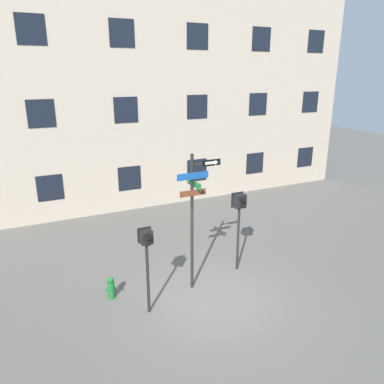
{
  "coord_description": "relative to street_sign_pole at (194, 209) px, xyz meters",
  "views": [
    {
      "loc": [
        -4.48,
        -8.0,
        6.17
      ],
      "look_at": [
        -0.26,
        0.86,
        3.0
      ],
      "focal_mm": 35.0,
      "sensor_mm": 36.0,
      "label": 1
    }
  ],
  "objects": [
    {
      "name": "ground_plane",
      "position": [
        0.19,
        -0.85,
        -2.47
      ],
      "size": [
        60.0,
        60.0,
        0.0
      ],
      "primitive_type": "plane",
      "color": "#595651"
    },
    {
      "name": "building_facade",
      "position": [
        0.19,
        7.5,
        3.65
      ],
      "size": [
        24.0,
        0.64,
        12.24
      ],
      "color": "tan",
      "rests_on": "ground_plane"
    },
    {
      "name": "street_sign_pole",
      "position": [
        0.0,
        0.0,
        0.0
      ],
      "size": [
        1.34,
        0.87,
        4.07
      ],
      "color": "black",
      "rests_on": "ground_plane"
    },
    {
      "name": "pedestrian_signal_left",
      "position": [
        -1.64,
        -0.59,
        -0.6
      ],
      "size": [
        0.36,
        0.4,
        2.41
      ],
      "color": "black",
      "rests_on": "ground_plane"
    },
    {
      "name": "pedestrian_signal_right",
      "position": [
        1.73,
        0.36,
        -0.4
      ],
      "size": [
        0.42,
        0.4,
        2.6
      ],
      "color": "black",
      "rests_on": "ground_plane"
    },
    {
      "name": "fire_hydrant",
      "position": [
        -2.38,
        0.49,
        -2.15
      ],
      "size": [
        0.36,
        0.2,
        0.66
      ],
      "color": "#196028",
      "rests_on": "ground_plane"
    }
  ]
}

